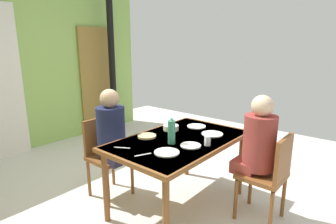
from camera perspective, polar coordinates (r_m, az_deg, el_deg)
name	(u,v)px	position (r m, az deg, el deg)	size (l,w,h in m)	color
ground_plane	(151,212)	(2.95, -3.57, -20.24)	(7.27, 7.27, 0.00)	silver
wall_back	(20,66)	(4.85, -28.80, 8.47)	(4.57, 0.10, 2.70)	#96C25E
door_wooden	(99,81)	(5.47, -14.36, 6.43)	(0.80, 0.05, 2.00)	olive
stove_pipe_column	(112,63)	(5.30, -11.73, 10.14)	(0.12, 0.12, 2.70)	black
dining_table	(179,146)	(2.73, 2.42, -7.07)	(1.43, 0.89, 0.75)	brown
chair_near_diner	(270,173)	(2.75, 20.68, -11.93)	(0.40, 0.40, 0.87)	brown
chair_far_diner	(105,152)	(3.13, -13.07, -8.22)	(0.40, 0.40, 0.87)	brown
person_near_diner	(258,141)	(2.68, 18.44, -5.81)	(0.30, 0.37, 0.77)	brown
person_far_diner	(112,130)	(2.93, -11.76, -3.75)	(0.30, 0.37, 0.77)	#272843
water_bottle_green_near	(172,131)	(2.54, 0.76, -4.09)	(0.07, 0.07, 0.26)	#378968
serving_bowl_center	(171,128)	(2.97, 0.62, -3.31)	(0.17, 0.17, 0.06)	#EFE8CF
dinner_plate_near_left	(212,134)	(2.87, 9.31, -4.59)	(0.22, 0.22, 0.01)	white
dinner_plate_near_right	(191,145)	(2.52, 4.80, -7.05)	(0.19, 0.19, 0.01)	white
dinner_plate_far_center	(167,152)	(2.35, -0.26, -8.50)	(0.22, 0.22, 0.01)	white
dinner_plate_far_side	(196,126)	(3.11, 6.03, -3.03)	(0.21, 0.21, 0.01)	white
drinking_glass_by_near_diner	(208,141)	(2.54, 8.33, -6.02)	(0.06, 0.06, 0.09)	silver
bread_plate_sliced	(147,136)	(2.76, -4.49, -5.09)	(0.19, 0.19, 0.02)	#DBB77A
cutlery_knife_near	(143,155)	(2.32, -5.30, -8.97)	(0.15, 0.02, 0.00)	silver
cutlery_fork_near	(122,148)	(2.50, -9.66, -7.44)	(0.15, 0.02, 0.00)	silver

